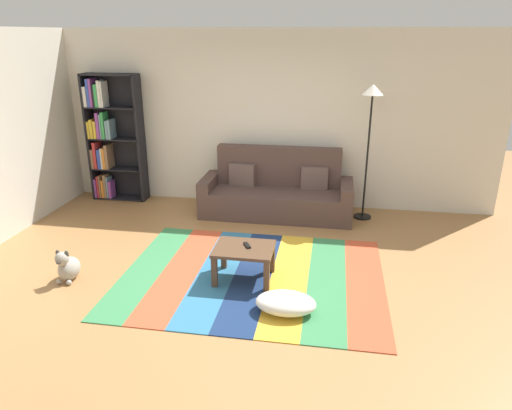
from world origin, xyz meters
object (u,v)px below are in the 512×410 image
at_px(dog, 68,267).
at_px(bookshelf, 109,138).
at_px(couch, 277,193).
at_px(tv_remote, 247,245).
at_px(coffee_table, 244,253).
at_px(pouf, 286,303).
at_px(standing_lamp, 371,108).

bearing_deg(dog, bookshelf, 105.16).
relative_size(couch, tv_remote, 15.07).
height_order(dog, tv_remote, tv_remote).
bearing_deg(coffee_table, dog, -170.13).
height_order(pouf, dog, dog).
xyz_separation_m(bookshelf, dog, (0.74, -2.72, -0.87)).
xyz_separation_m(pouf, dog, (-2.48, 0.25, 0.05)).
bearing_deg(bookshelf, tv_remote, -40.79).
relative_size(couch, coffee_table, 3.46).
relative_size(coffee_table, tv_remote, 4.35).
bearing_deg(pouf, coffee_table, 131.99).
xyz_separation_m(bookshelf, tv_remote, (2.71, -2.34, -0.62)).
bearing_deg(coffee_table, bookshelf, 138.44).
xyz_separation_m(pouf, standing_lamp, (0.87, 2.75, 1.53)).
relative_size(bookshelf, standing_lamp, 1.04).
distance_m(dog, standing_lamp, 4.43).
relative_size(bookshelf, pouf, 3.38).
relative_size(couch, pouf, 3.74).
xyz_separation_m(couch, pouf, (0.43, -2.69, -0.23)).
distance_m(couch, dog, 3.19).
bearing_deg(coffee_table, pouf, -48.01).
relative_size(couch, dog, 5.69).
relative_size(coffee_table, standing_lamp, 0.33).
distance_m(coffee_table, pouf, 0.83).
relative_size(bookshelf, tv_remote, 13.58).
height_order(bookshelf, standing_lamp, bookshelf).
xyz_separation_m(coffee_table, standing_lamp, (1.41, 2.15, 1.32)).
relative_size(coffee_table, dog, 1.64).
height_order(bookshelf, dog, bookshelf).
bearing_deg(pouf, standing_lamp, 72.39).
xyz_separation_m(couch, standing_lamp, (1.30, 0.06, 1.30)).
bearing_deg(bookshelf, coffee_table, -41.56).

